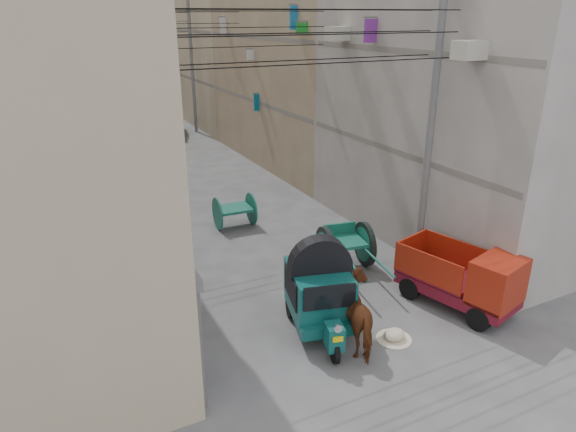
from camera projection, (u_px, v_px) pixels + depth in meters
building_row_right at (223, 25)px, 38.30m from camera, size 8.00×62.00×14.00m
end_cap_building at (68, 20)px, 61.41m from camera, size 22.00×10.00×13.00m
shutters_left at (128, 218)px, 15.40m from camera, size 0.18×14.40×2.88m
signboards at (160, 95)px, 25.70m from camera, size 8.22×40.52×5.67m
ac_units at (402, 5)px, 14.14m from camera, size 0.70×6.55×3.35m
utility_poles at (186, 96)px, 21.62m from camera, size 7.40×22.20×8.00m
overhead_cables at (201, 27)px, 18.45m from camera, size 7.40×22.52×1.12m
auto_rickshaw at (319, 289)px, 12.24m from camera, size 1.94×2.73×1.85m
tonga_cart at (345, 246)px, 15.42m from camera, size 1.63×3.19×1.37m
mini_truck at (470, 283)px, 13.08m from camera, size 2.10×3.29×1.71m
second_cart at (235, 210)px, 18.45m from camera, size 1.40×1.25×1.18m
feed_sack at (394, 334)px, 12.15m from camera, size 0.53×0.42×0.26m
horse at (363, 314)px, 11.77m from camera, size 1.28×2.03×1.59m
distant_car_white at (113, 141)px, 28.51m from camera, size 2.64×4.07×1.29m
distant_car_grey at (171, 125)px, 32.51m from camera, size 2.36×4.24×1.32m
distant_car_green at (124, 113)px, 36.92m from camera, size 2.40×4.04×1.10m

